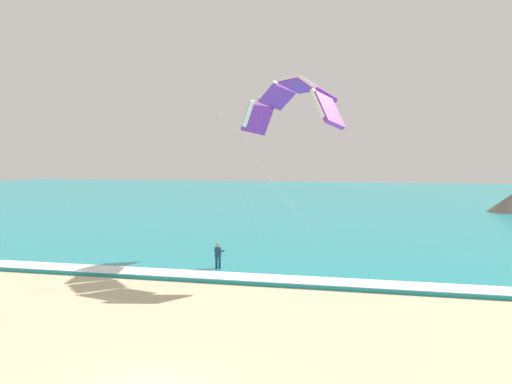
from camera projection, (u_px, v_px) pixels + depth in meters
The scene contains 5 objects.
sea at pixel (347, 199), 86.00m from camera, with size 200.00×120.00×0.20m, color teal.
surf_foam at pixel (261, 278), 28.84m from camera, with size 200.00×1.88×0.04m, color white.
surfboard at pixel (218, 271), 31.46m from camera, with size 0.52×1.42×0.09m.
kitesurfer at pixel (218, 256), 31.42m from camera, with size 0.55×0.54×1.69m.
kite_primary at pixel (293, 100), 33.50m from camera, with size 7.60×7.65×10.45m.
Camera 1 is at (6.59, -13.33, 6.59)m, focal length 37.96 mm.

